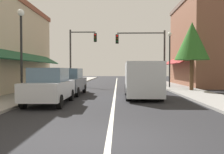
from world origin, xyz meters
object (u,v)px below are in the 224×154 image
at_px(traffic_signal_mast_arm, 147,48).
at_px(traffic_signal_left_corner, 79,49).
at_px(parked_car_second_left, 69,82).
at_px(tree_right_near, 192,41).
at_px(street_lamp_left_near, 21,40).
at_px(van_in_lane, 142,79).
at_px(parked_car_nearest_left, 50,86).
at_px(street_lamp_right_mid, 170,51).

relative_size(traffic_signal_mast_arm, traffic_signal_left_corner, 0.95).
xyz_separation_m(parked_car_second_left, tree_right_near, (8.94, 2.61, 2.98)).
bearing_deg(parked_car_second_left, street_lamp_left_near, -118.76).
xyz_separation_m(parked_car_second_left, traffic_signal_mast_arm, (6.15, 7.83, 2.92)).
bearing_deg(street_lamp_left_near, van_in_lane, 14.70).
bearing_deg(van_in_lane, traffic_signal_left_corner, 118.20).
height_order(parked_car_nearest_left, traffic_signal_mast_arm, traffic_signal_mast_arm).
bearing_deg(parked_car_second_left, van_in_lane, -17.03).
bearing_deg(van_in_lane, street_lamp_right_mid, 66.95).
bearing_deg(street_lamp_left_near, traffic_signal_left_corner, 85.16).
xyz_separation_m(parked_car_nearest_left, traffic_signal_left_corner, (-0.80, 13.61, 2.97)).
bearing_deg(tree_right_near, traffic_signal_mast_arm, 118.04).
bearing_deg(street_lamp_right_mid, street_lamp_left_near, -137.52).
distance_m(street_lamp_right_mid, tree_right_near, 3.28).
relative_size(parked_car_nearest_left, traffic_signal_mast_arm, 0.74).
relative_size(parked_car_second_left, traffic_signal_mast_arm, 0.74).
relative_size(van_in_lane, tree_right_near, 0.98).
distance_m(traffic_signal_mast_arm, traffic_signal_left_corner, 7.12).
distance_m(parked_car_second_left, street_lamp_right_mid, 10.05).
relative_size(parked_car_second_left, street_lamp_left_near, 0.84).
xyz_separation_m(parked_car_second_left, van_in_lane, (4.72, -1.55, 0.27)).
distance_m(van_in_lane, traffic_signal_left_corner, 12.34).
xyz_separation_m(traffic_signal_left_corner, street_lamp_left_near, (-1.05, -12.42, -0.56)).
height_order(traffic_signal_left_corner, tree_right_near, traffic_signal_left_corner).
xyz_separation_m(traffic_signal_left_corner, tree_right_near, (9.78, -6.52, 0.01)).
height_order(parked_car_second_left, tree_right_near, tree_right_near).
bearing_deg(van_in_lane, parked_car_second_left, 162.48).
bearing_deg(street_lamp_right_mid, tree_right_near, -71.43).
xyz_separation_m(parked_car_second_left, traffic_signal_left_corner, (-0.84, 9.13, 2.97)).
distance_m(street_lamp_left_near, tree_right_near, 12.34).
bearing_deg(street_lamp_right_mid, traffic_signal_mast_arm, 129.16).
height_order(street_lamp_right_mid, tree_right_near, tree_right_near).
distance_m(parked_car_second_left, street_lamp_left_near, 4.50).
distance_m(parked_car_second_left, tree_right_near, 9.77).
height_order(parked_car_nearest_left, parked_car_second_left, same).
height_order(van_in_lane, street_lamp_left_near, street_lamp_left_near).
bearing_deg(street_lamp_left_near, parked_car_second_left, 60.05).
bearing_deg(street_lamp_right_mid, van_in_lane, -113.75).
xyz_separation_m(van_in_lane, street_lamp_right_mid, (3.18, 7.24, 2.23)).
distance_m(parked_car_second_left, van_in_lane, 4.98).
xyz_separation_m(parked_car_nearest_left, street_lamp_left_near, (-1.85, 1.19, 2.41)).
bearing_deg(traffic_signal_left_corner, tree_right_near, -33.70).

